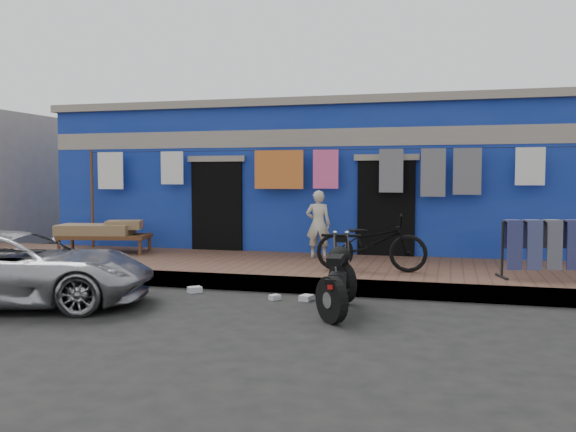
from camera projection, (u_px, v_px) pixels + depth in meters
The scene contains 14 objects.
ground at pixel (248, 314), 7.87m from camera, with size 80.00×80.00×0.00m, color black.
sidewalk at pixel (303, 270), 10.75m from camera, with size 28.00×3.00×0.25m, color brown.
curb at pixel (280, 284), 9.36m from camera, with size 28.00×0.10×0.25m, color gray.
building at pixel (342, 181), 14.50m from camera, with size 12.20×5.20×3.36m.
clothesline at pixel (320, 175), 11.84m from camera, with size 10.06×0.06×2.10m.
car at pixel (17, 267), 8.38m from camera, with size 1.71×3.76×1.06m, color #A6A7AB.
seated_person at pixel (318, 224), 11.47m from camera, with size 0.46×0.31×1.27m, color beige.
bicycle at pixel (371, 236), 9.82m from camera, with size 0.62×1.76×1.14m, color black.
motorcycle at pixel (337, 275), 7.95m from camera, with size 0.64×1.56×0.99m, color black, non-canonical shape.
charpoy at pixel (105, 237), 12.24m from camera, with size 1.97×1.23×0.62m, color brown, non-canonical shape.
jeans_rack at pixel (561, 248), 9.19m from camera, with size 1.92×0.89×0.91m, color black, non-canonical shape.
litter_a at pixel (195, 290), 9.36m from camera, with size 0.20×0.15×0.09m, color silver.
litter_b at pixel (275, 297), 8.80m from camera, with size 0.15×0.11×0.07m, color silver.
litter_c at pixel (306, 298), 8.74m from camera, with size 0.20×0.16×0.08m, color silver.
Camera 1 is at (2.52, -7.37, 1.78)m, focal length 38.00 mm.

